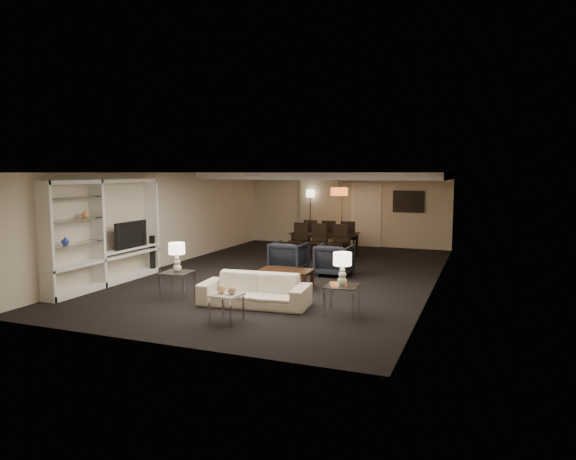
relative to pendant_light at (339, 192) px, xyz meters
The scene contains 35 objects.
floor 4.00m from the pendant_light, 94.90° to the right, with size 11.00×11.00×0.00m, color black.
ceiling 3.56m from the pendant_light, 94.90° to the right, with size 7.00×11.00×0.02m, color silver.
wall_back 2.13m from the pendant_light, 98.53° to the left, with size 7.00×0.02×2.50m, color beige.
wall_front 9.03m from the pendant_light, 91.91° to the right, with size 7.00×0.02×2.50m, color beige.
wall_left 5.21m from the pendant_light, 137.35° to the right, with size 0.02×11.00×2.50m, color beige.
wall_right 4.79m from the pendant_light, 47.56° to the right, with size 0.02×11.00×2.50m, color beige.
ceiling_soffit 0.57m from the pendant_light, behind, with size 7.00×4.00×0.20m, color silver.
curtains 2.38m from the pendant_light, 122.01° to the left, with size 1.50×0.12×2.40m, color beige.
door 2.19m from the pendant_light, 78.52° to the left, with size 0.90×0.05×2.10m, color silver.
painting 2.69m from the pendant_light, 47.44° to the left, with size 0.95×0.04×0.65m, color #142D38.
media_unit 7.13m from the pendant_light, 120.62° to the right, with size 0.38×3.40×2.35m, color white, non-canonical shape.
pendant_light is the anchor object (origin of this frame).
sofa 6.72m from the pendant_light, 88.17° to the right, with size 2.06×0.81×0.60m, color beige.
coffee_table 5.22m from the pendant_light, 87.58° to the right, with size 1.13×0.66×0.41m, color black, non-canonical shape.
armchair_left 3.59m from the pendant_light, 96.93° to the right, with size 0.82×0.84×0.77m, color black.
armchair_right 3.66m from the pendant_light, 75.93° to the right, with size 0.82×0.84×0.77m, color black.
side_table_left 6.89m from the pendant_light, 102.88° to the right, with size 0.57×0.57×0.53m, color white, non-canonical shape.
side_table_right 7.00m from the pendant_light, 73.70° to the right, with size 0.57×0.57×0.53m, color silver, non-canonical shape.
table_lamp_left 6.78m from the pendant_light, 102.88° to the right, with size 0.32×0.32×0.58m, color beige, non-canonical shape.
table_lamp_right 6.88m from the pendant_light, 73.70° to the right, with size 0.32×0.32×0.58m, color beige, non-canonical shape.
marble_table 7.81m from the pendant_light, 88.44° to the right, with size 0.47×0.47×0.47m, color silver, non-canonical shape.
gold_gourd_a 7.75m from the pendant_light, 89.19° to the right, with size 0.15×0.15×0.15m, color #F1BC7F.
gold_gourd_b 7.75m from the pendant_light, 87.69° to the right, with size 0.13×0.13×0.13m, color tan.
television 6.55m from the pendant_light, 123.45° to the right, with size 0.14×1.08×0.62m, color black.
vase_blue 8.15m from the pendant_light, 116.40° to the right, with size 0.16×0.16×0.17m, color #283EAD.
vase_amber 7.62m from the pendant_light, 118.32° to the right, with size 0.16×0.16×0.17m, color #CE9144.
floor_speaker 5.95m from the pendant_light, 127.33° to the right, with size 0.10×0.10×0.94m, color black.
dining_table 1.66m from the pendant_light, 131.05° to the right, with size 1.94×1.08×0.68m, color black.
chair_nl 1.99m from the pendant_light, 132.10° to the right, with size 0.47×0.47×1.01m, color black, non-canonical shape.
chair_nm 1.79m from the pendant_light, 108.03° to the right, with size 0.47×0.47×1.01m, color black, non-canonical shape.
chair_nr 1.77m from the pendant_light, 75.82° to the right, with size 0.47×0.47×1.01m, color black, non-canonical shape.
chair_fl 1.72m from the pendant_light, 164.38° to the left, with size 0.47×0.47×1.01m, color black, non-canonical shape.
chair_fm 1.48m from the pendant_light, 142.19° to the left, with size 0.47×0.47×1.01m, color black, non-canonical shape.
chair_fr 1.46m from the pendant_light, 44.99° to the left, with size 0.47×0.47×1.01m, color black, non-canonical shape.
floor_lamp 2.47m from the pendant_light, 131.70° to the left, with size 0.28×0.28×1.90m, color black, non-canonical shape.
Camera 1 is at (4.55, -11.60, 2.50)m, focal length 32.00 mm.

